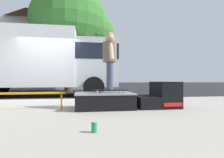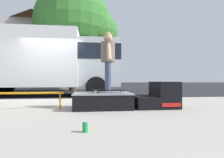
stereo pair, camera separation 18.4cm
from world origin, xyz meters
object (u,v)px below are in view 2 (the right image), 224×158
at_px(skate_box, 102,100).
at_px(soda_can, 85,127).
at_px(grind_rail, 23,96).
at_px(skateboard, 108,90).
at_px(box_truck, 47,60).
at_px(kicker_ramp, 158,97).
at_px(street_tree_main, 77,26).
at_px(skater_kid, 108,56).

relative_size(skate_box, soda_can, 9.90).
bearing_deg(soda_can, grind_rail, 125.32).
bearing_deg(skateboard, box_truck, 116.04).
relative_size(grind_rail, box_truck, 0.24).
height_order(kicker_ramp, street_tree_main, street_tree_main).
relative_size(kicker_ramp, grind_rail, 0.56).
bearing_deg(skater_kid, box_truck, 116.04).
bearing_deg(street_tree_main, grind_rail, -93.30).
xyz_separation_m(kicker_ramp, street_tree_main, (-2.43, 9.01, 4.25)).
bearing_deg(street_tree_main, soda_can, -85.55).
xyz_separation_m(skater_kid, box_truck, (-2.46, 5.03, 0.42)).
distance_m(skater_kid, soda_can, 2.15).
xyz_separation_m(skater_kid, soda_can, (-0.44, -1.80, -1.09)).
bearing_deg(skateboard, skater_kid, 63.43).
bearing_deg(grind_rail, soda_can, -54.68).
relative_size(grind_rail, soda_can, 13.36).
bearing_deg(kicker_ramp, street_tree_main, 105.08).
xyz_separation_m(grind_rail, soda_can, (1.36, -1.91, -0.21)).
height_order(skate_box, box_truck, box_truck).
bearing_deg(soda_can, kicker_ramp, 48.75).
relative_size(skater_kid, soda_can, 10.06).
bearing_deg(box_truck, skater_kid, -63.96).
height_order(skateboard, street_tree_main, street_tree_main).
height_order(skate_box, grind_rail, grind_rail).
bearing_deg(kicker_ramp, skater_kid, -179.54).
bearing_deg(grind_rail, skater_kid, -3.66).
bearing_deg(skate_box, kicker_ramp, -0.02).
relative_size(skateboard, soda_can, 6.39).
relative_size(box_truck, street_tree_main, 0.93).
height_order(skate_box, street_tree_main, street_tree_main).
relative_size(soda_can, box_truck, 0.02).
height_order(grind_rail, skater_kid, skater_kid).
bearing_deg(kicker_ramp, soda_can, -131.25).
relative_size(skater_kid, box_truck, 0.18).
height_order(kicker_ramp, skateboard, kicker_ramp).
bearing_deg(skate_box, box_truck, 114.98).
distance_m(grind_rail, skateboard, 1.81).
bearing_deg(box_truck, grind_rail, -82.38).
distance_m(skate_box, box_truck, 5.71).
relative_size(grind_rail, skateboard, 2.09).
height_order(skate_box, skateboard, skateboard).
xyz_separation_m(skateboard, street_tree_main, (-1.29, 9.02, 4.09)).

